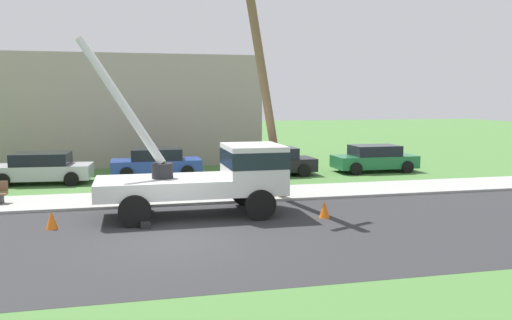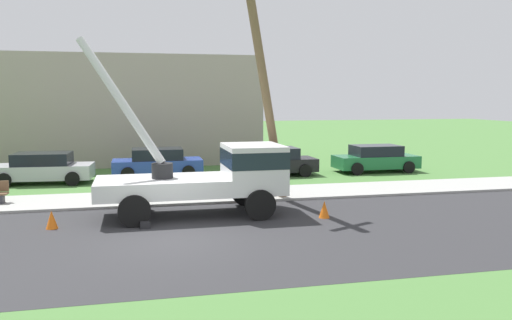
{
  "view_description": "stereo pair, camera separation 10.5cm",
  "coord_description": "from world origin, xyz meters",
  "px_view_note": "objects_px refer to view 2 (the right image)",
  "views": [
    {
      "loc": [
        -1.04,
        -14.42,
        3.95
      ],
      "look_at": [
        3.06,
        3.12,
        1.78
      ],
      "focal_mm": 36.53,
      "sensor_mm": 36.0,
      "label": 1
    },
    {
      "loc": [
        -0.94,
        -14.45,
        3.95
      ],
      "look_at": [
        3.06,
        3.12,
        1.78
      ],
      "focal_mm": 36.53,
      "sensor_mm": 36.0,
      "label": 2
    }
  ],
  "objects_px": {
    "traffic_cone_curbside": "(261,196)",
    "parked_sedan_silver": "(43,168)",
    "utility_truck": "(216,173)",
    "traffic_cone_behind": "(52,220)",
    "parked_sedan_blue": "(157,163)",
    "parked_sedan_black": "(272,162)",
    "leaning_utility_pole": "(264,82)",
    "traffic_cone_ahead": "(324,209)",
    "parked_sedan_green": "(376,159)"
  },
  "relations": [
    {
      "from": "utility_truck",
      "to": "traffic_cone_ahead",
      "type": "xyz_separation_m",
      "value": [
        3.4,
        -1.38,
        -1.13
      ]
    },
    {
      "from": "utility_truck",
      "to": "parked_sedan_green",
      "type": "relative_size",
      "value": 1.54
    },
    {
      "from": "traffic_cone_ahead",
      "to": "parked_sedan_silver",
      "type": "relative_size",
      "value": 0.12
    },
    {
      "from": "traffic_cone_curbside",
      "to": "parked_sedan_black",
      "type": "xyz_separation_m",
      "value": [
        2.21,
        6.84,
        0.43
      ]
    },
    {
      "from": "utility_truck",
      "to": "parked_sedan_silver",
      "type": "xyz_separation_m",
      "value": [
        -6.85,
        8.09,
        -0.7
      ]
    },
    {
      "from": "traffic_cone_behind",
      "to": "parked_sedan_silver",
      "type": "bearing_deg",
      "value": 100.71
    },
    {
      "from": "traffic_cone_ahead",
      "to": "parked_sedan_black",
      "type": "relative_size",
      "value": 0.13
    },
    {
      "from": "utility_truck",
      "to": "parked_sedan_blue",
      "type": "distance_m",
      "value": 9.19
    },
    {
      "from": "traffic_cone_behind",
      "to": "parked_sedan_black",
      "type": "distance_m",
      "value": 12.94
    },
    {
      "from": "parked_sedan_silver",
      "to": "parked_sedan_green",
      "type": "relative_size",
      "value": 1.02
    },
    {
      "from": "utility_truck",
      "to": "parked_sedan_blue",
      "type": "xyz_separation_m",
      "value": [
        -1.62,
        9.02,
        -0.7
      ]
    },
    {
      "from": "parked_sedan_blue",
      "to": "parked_sedan_black",
      "type": "height_order",
      "value": "same"
    },
    {
      "from": "utility_truck",
      "to": "traffic_cone_behind",
      "type": "distance_m",
      "value": 5.35
    },
    {
      "from": "leaning_utility_pole",
      "to": "parked_sedan_green",
      "type": "relative_size",
      "value": 2.0
    },
    {
      "from": "traffic_cone_curbside",
      "to": "parked_sedan_silver",
      "type": "height_order",
      "value": "parked_sedan_silver"
    },
    {
      "from": "traffic_cone_ahead",
      "to": "traffic_cone_behind",
      "type": "relative_size",
      "value": 1.0
    },
    {
      "from": "traffic_cone_curbside",
      "to": "parked_sedan_black",
      "type": "relative_size",
      "value": 0.13
    },
    {
      "from": "parked_sedan_silver",
      "to": "parked_sedan_blue",
      "type": "height_order",
      "value": "same"
    },
    {
      "from": "parked_sedan_black",
      "to": "parked_sedan_blue",
      "type": "bearing_deg",
      "value": 171.19
    },
    {
      "from": "traffic_cone_ahead",
      "to": "traffic_cone_curbside",
      "type": "height_order",
      "value": "same"
    },
    {
      "from": "leaning_utility_pole",
      "to": "traffic_cone_ahead",
      "type": "height_order",
      "value": "leaning_utility_pole"
    },
    {
      "from": "traffic_cone_behind",
      "to": "parked_sedan_silver",
      "type": "distance_m",
      "value": 9.17
    },
    {
      "from": "parked_sedan_silver",
      "to": "parked_sedan_blue",
      "type": "relative_size",
      "value": 1.02
    },
    {
      "from": "leaning_utility_pole",
      "to": "traffic_cone_ahead",
      "type": "distance_m",
      "value": 5.29
    },
    {
      "from": "parked_sedan_blue",
      "to": "traffic_cone_curbside",
      "type": "bearing_deg",
      "value": -65.55
    },
    {
      "from": "traffic_cone_ahead",
      "to": "parked_sedan_blue",
      "type": "xyz_separation_m",
      "value": [
        -5.01,
        10.4,
        0.43
      ]
    },
    {
      "from": "parked_sedan_blue",
      "to": "parked_sedan_green",
      "type": "bearing_deg",
      "value": -4.21
    },
    {
      "from": "traffic_cone_curbside",
      "to": "parked_sedan_black",
      "type": "distance_m",
      "value": 7.2
    },
    {
      "from": "parked_sedan_black",
      "to": "leaning_utility_pole",
      "type": "bearing_deg",
      "value": -107.33
    },
    {
      "from": "traffic_cone_curbside",
      "to": "parked_sedan_blue",
      "type": "xyz_separation_m",
      "value": [
        -3.51,
        7.73,
        0.43
      ]
    },
    {
      "from": "traffic_cone_ahead",
      "to": "traffic_cone_behind",
      "type": "distance_m",
      "value": 8.56
    },
    {
      "from": "parked_sedan_green",
      "to": "traffic_cone_behind",
      "type": "bearing_deg",
      "value": -148.76
    },
    {
      "from": "utility_truck",
      "to": "traffic_cone_behind",
      "type": "height_order",
      "value": "utility_truck"
    },
    {
      "from": "parked_sedan_silver",
      "to": "traffic_cone_behind",
      "type": "bearing_deg",
      "value": -79.29
    },
    {
      "from": "traffic_cone_curbside",
      "to": "utility_truck",
      "type": "bearing_deg",
      "value": -145.83
    },
    {
      "from": "leaning_utility_pole",
      "to": "traffic_cone_curbside",
      "type": "height_order",
      "value": "leaning_utility_pole"
    },
    {
      "from": "traffic_cone_curbside",
      "to": "parked_sedan_blue",
      "type": "height_order",
      "value": "parked_sedan_blue"
    },
    {
      "from": "traffic_cone_behind",
      "to": "traffic_cone_curbside",
      "type": "bearing_deg",
      "value": 17.27
    },
    {
      "from": "leaning_utility_pole",
      "to": "traffic_cone_behind",
      "type": "height_order",
      "value": "leaning_utility_pole"
    },
    {
      "from": "parked_sedan_black",
      "to": "parked_sedan_green",
      "type": "relative_size",
      "value": 1.0
    },
    {
      "from": "traffic_cone_behind",
      "to": "parked_sedan_silver",
      "type": "height_order",
      "value": "parked_sedan_silver"
    },
    {
      "from": "leaning_utility_pole",
      "to": "parked_sedan_silver",
      "type": "height_order",
      "value": "leaning_utility_pole"
    },
    {
      "from": "leaning_utility_pole",
      "to": "parked_sedan_blue",
      "type": "xyz_separation_m",
      "value": [
        -3.64,
        7.56,
        -3.82
      ]
    },
    {
      "from": "leaning_utility_pole",
      "to": "parked_sedan_green",
      "type": "xyz_separation_m",
      "value": [
        7.79,
        6.72,
        -3.82
      ]
    },
    {
      "from": "traffic_cone_curbside",
      "to": "parked_sedan_green",
      "type": "height_order",
      "value": "parked_sedan_green"
    },
    {
      "from": "parked_sedan_silver",
      "to": "parked_sedan_green",
      "type": "bearing_deg",
      "value": 0.29
    },
    {
      "from": "traffic_cone_behind",
      "to": "parked_sedan_black",
      "type": "height_order",
      "value": "parked_sedan_black"
    },
    {
      "from": "leaning_utility_pole",
      "to": "traffic_cone_curbside",
      "type": "distance_m",
      "value": 4.26
    },
    {
      "from": "leaning_utility_pole",
      "to": "traffic_cone_behind",
      "type": "distance_m",
      "value": 8.67
    },
    {
      "from": "traffic_cone_behind",
      "to": "traffic_cone_curbside",
      "type": "xyz_separation_m",
      "value": [
        7.05,
        2.19,
        0.0
      ]
    }
  ]
}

